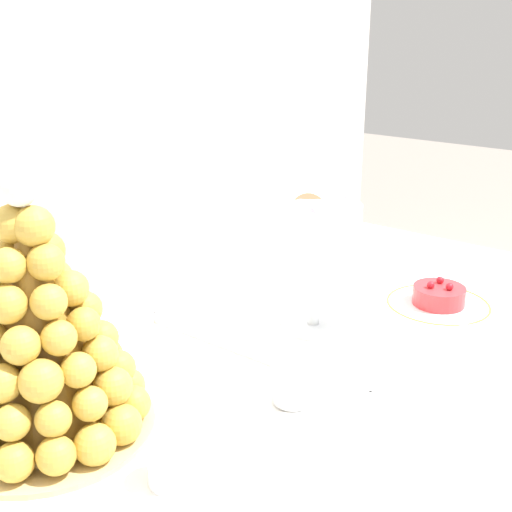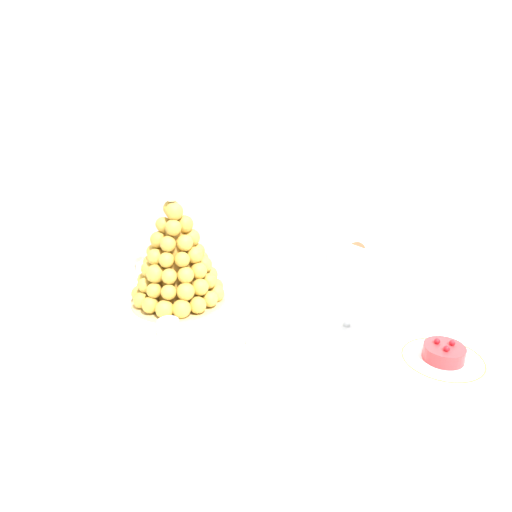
{
  "view_description": "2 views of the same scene",
  "coord_description": "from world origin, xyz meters",
  "px_view_note": "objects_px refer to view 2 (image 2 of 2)",
  "views": [
    {
      "loc": [
        -0.62,
        -0.49,
        1.25
      ],
      "look_at": [
        0.01,
        -0.01,
        0.96
      ],
      "focal_mm": 46.89,
      "sensor_mm": 36.0,
      "label": 1
    },
    {
      "loc": [
        0.12,
        -1.05,
        1.38
      ],
      "look_at": [
        0.03,
        0.02,
        0.95
      ],
      "focal_mm": 33.28,
      "sensor_mm": 36.0,
      "label": 2
    }
  ],
  "objects_px": {
    "macaron_goblet": "(350,278)",
    "fruit_tart_plate": "(443,356)",
    "serving_tray": "(180,317)",
    "dessert_cup_centre": "(257,336)",
    "croquembouche": "(176,260)",
    "dessert_cup_left": "(86,328)",
    "dessert_cup_mid_left": "(169,330)",
    "wine_glass": "(134,253)"
  },
  "relations": [
    {
      "from": "dessert_cup_left",
      "to": "macaron_goblet",
      "type": "height_order",
      "value": "macaron_goblet"
    },
    {
      "from": "dessert_cup_mid_left",
      "to": "croquembouche",
      "type": "bearing_deg",
      "value": 96.29
    },
    {
      "from": "croquembouche",
      "to": "dessert_cup_left",
      "type": "xyz_separation_m",
      "value": [
        -0.18,
        -0.21,
        -0.11
      ]
    },
    {
      "from": "croquembouche",
      "to": "fruit_tart_plate",
      "type": "height_order",
      "value": "croquembouche"
    },
    {
      "from": "macaron_goblet",
      "to": "dessert_cup_mid_left",
      "type": "bearing_deg",
      "value": -167.4
    },
    {
      "from": "dessert_cup_centre",
      "to": "wine_glass",
      "type": "bearing_deg",
      "value": 141.05
    },
    {
      "from": "macaron_goblet",
      "to": "fruit_tart_plate",
      "type": "distance_m",
      "value": 0.28
    },
    {
      "from": "croquembouche",
      "to": "dessert_cup_left",
      "type": "distance_m",
      "value": 0.3
    },
    {
      "from": "dessert_cup_mid_left",
      "to": "dessert_cup_centre",
      "type": "relative_size",
      "value": 0.98
    },
    {
      "from": "dessert_cup_mid_left",
      "to": "fruit_tart_plate",
      "type": "distance_m",
      "value": 0.66
    },
    {
      "from": "dessert_cup_left",
      "to": "fruit_tart_plate",
      "type": "height_order",
      "value": "dessert_cup_left"
    },
    {
      "from": "dessert_cup_left",
      "to": "wine_glass",
      "type": "height_order",
      "value": "wine_glass"
    },
    {
      "from": "dessert_cup_centre",
      "to": "serving_tray",
      "type": "bearing_deg",
      "value": 150.88
    },
    {
      "from": "serving_tray",
      "to": "dessert_cup_centre",
      "type": "relative_size",
      "value": 10.73
    },
    {
      "from": "dessert_cup_mid_left",
      "to": "serving_tray",
      "type": "bearing_deg",
      "value": 89.23
    },
    {
      "from": "dessert_cup_left",
      "to": "dessert_cup_centre",
      "type": "height_order",
      "value": "dessert_cup_centre"
    },
    {
      "from": "serving_tray",
      "to": "fruit_tart_plate",
      "type": "height_order",
      "value": "fruit_tart_plate"
    },
    {
      "from": "croquembouche",
      "to": "macaron_goblet",
      "type": "relative_size",
      "value": 1.43
    },
    {
      "from": "croquembouche",
      "to": "dessert_cup_centre",
      "type": "relative_size",
      "value": 6.24
    },
    {
      "from": "croquembouche",
      "to": "dessert_cup_mid_left",
      "type": "bearing_deg",
      "value": -83.71
    },
    {
      "from": "dessert_cup_left",
      "to": "fruit_tart_plate",
      "type": "relative_size",
      "value": 0.27
    },
    {
      "from": "serving_tray",
      "to": "croquembouche",
      "type": "distance_m",
      "value": 0.16
    },
    {
      "from": "dessert_cup_centre",
      "to": "fruit_tart_plate",
      "type": "height_order",
      "value": "dessert_cup_centre"
    },
    {
      "from": "macaron_goblet",
      "to": "fruit_tart_plate",
      "type": "xyz_separation_m",
      "value": [
        0.21,
        -0.14,
        -0.13
      ]
    },
    {
      "from": "fruit_tart_plate",
      "to": "wine_glass",
      "type": "bearing_deg",
      "value": 157.17
    },
    {
      "from": "dessert_cup_mid_left",
      "to": "dessert_cup_centre",
      "type": "height_order",
      "value": "dessert_cup_centre"
    },
    {
      "from": "dessert_cup_left",
      "to": "macaron_goblet",
      "type": "bearing_deg",
      "value": 9.69
    },
    {
      "from": "serving_tray",
      "to": "dessert_cup_centre",
      "type": "height_order",
      "value": "dessert_cup_centre"
    },
    {
      "from": "dessert_cup_mid_left",
      "to": "wine_glass",
      "type": "xyz_separation_m",
      "value": [
        -0.19,
        0.32,
        0.08
      ]
    },
    {
      "from": "croquembouche",
      "to": "dessert_cup_mid_left",
      "type": "height_order",
      "value": "croquembouche"
    },
    {
      "from": "macaron_goblet",
      "to": "wine_glass",
      "type": "height_order",
      "value": "macaron_goblet"
    },
    {
      "from": "dessert_cup_mid_left",
      "to": "dessert_cup_centre",
      "type": "bearing_deg",
      "value": -3.31
    },
    {
      "from": "serving_tray",
      "to": "dessert_cup_left",
      "type": "xyz_separation_m",
      "value": [
        -0.21,
        -0.12,
        0.02
      ]
    },
    {
      "from": "serving_tray",
      "to": "macaron_goblet",
      "type": "distance_m",
      "value": 0.47
    },
    {
      "from": "dessert_cup_left",
      "to": "dessert_cup_mid_left",
      "type": "relative_size",
      "value": 0.97
    },
    {
      "from": "dessert_cup_mid_left",
      "to": "fruit_tart_plate",
      "type": "height_order",
      "value": "dessert_cup_mid_left"
    },
    {
      "from": "macaron_goblet",
      "to": "wine_glass",
      "type": "relative_size",
      "value": 1.58
    },
    {
      "from": "serving_tray",
      "to": "dessert_cup_mid_left",
      "type": "xyz_separation_m",
      "value": [
        -0.0,
        -0.11,
        0.02
      ]
    },
    {
      "from": "croquembouche",
      "to": "serving_tray",
      "type": "bearing_deg",
      "value": -75.12
    },
    {
      "from": "dessert_cup_left",
      "to": "dessert_cup_centre",
      "type": "xyz_separation_m",
      "value": [
        0.43,
        -0.0,
        0.0
      ]
    },
    {
      "from": "dessert_cup_centre",
      "to": "macaron_goblet",
      "type": "bearing_deg",
      "value": 26.54
    },
    {
      "from": "dessert_cup_left",
      "to": "fruit_tart_plate",
      "type": "bearing_deg",
      "value": -1.73
    }
  ]
}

